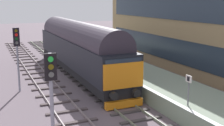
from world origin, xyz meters
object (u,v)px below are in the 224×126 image
object	(u,v)px
signal_post_mid	(52,98)
platform_number_sign	(189,85)
signal_post_far	(17,50)
diesel_locomotive	(78,47)
waiting_passenger	(128,54)

from	to	relation	value
signal_post_mid	platform_number_sign	xyz separation A→B (m)	(7.52, 1.72, -0.86)
signal_post_far	platform_number_sign	xyz separation A→B (m)	(7.52, -9.45, -0.89)
diesel_locomotive	waiting_passenger	distance (m)	4.46
diesel_locomotive	platform_number_sign	distance (m)	12.79
signal_post_far	waiting_passenger	size ratio (longest dim) A/B	2.80
signal_post_far	waiting_passenger	world-z (taller)	signal_post_far
signal_post_far	waiting_passenger	distance (m)	9.08
diesel_locomotive	signal_post_far	bearing A→B (deg)	-149.80
signal_post_mid	waiting_passenger	distance (m)	14.80
signal_post_far	diesel_locomotive	bearing A→B (deg)	30.20
signal_post_mid	signal_post_far	bearing A→B (deg)	90.00
waiting_passenger	platform_number_sign	bearing A→B (deg)	174.95
signal_post_far	platform_number_sign	size ratio (longest dim) A/B	2.81
signal_post_mid	waiting_passenger	size ratio (longest dim) A/B	2.82
waiting_passenger	signal_post_far	bearing A→B (deg)	96.81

